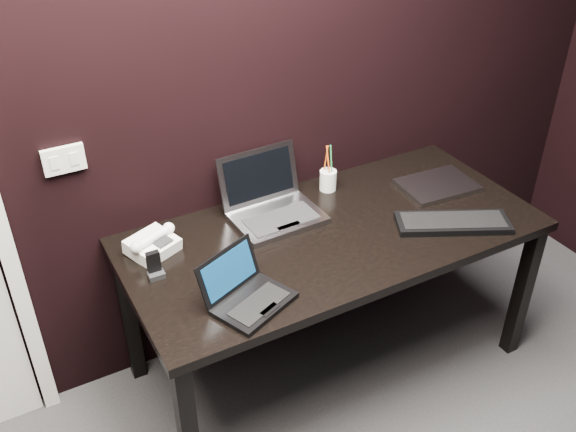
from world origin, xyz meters
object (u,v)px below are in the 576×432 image
ext_keyboard (453,223)px  desk (333,246)px  netbook (247,294)px  silver_laptop (272,206)px  mobile_phone (155,267)px  closed_laptop (437,185)px  desk_phone (153,244)px  pen_cup (328,179)px

ext_keyboard → desk: bearing=155.4°
ext_keyboard → netbook: bearing=-178.7°
silver_laptop → mobile_phone: size_ratio=3.60×
ext_keyboard → closed_laptop: size_ratio=1.40×
mobile_phone → desk: bearing=-5.2°
netbook → desk_phone: bearing=113.8°
silver_laptop → closed_laptop: bearing=-11.3°
closed_laptop → pen_cup: 0.49m
desk_phone → closed_laptop: bearing=-6.5°
desk → pen_cup: pen_cup is taller
desk → closed_laptop: bearing=6.2°
netbook → desk_phone: 0.48m
mobile_phone → netbook: bearing=-51.4°
mobile_phone → pen_cup: 0.91m
pen_cup → mobile_phone: bearing=-165.8°
desk → ext_keyboard: (0.45, -0.20, 0.09)m
netbook → silver_laptop: (0.33, 0.44, 0.01)m
desk_phone → pen_cup: (0.84, 0.08, 0.01)m
ext_keyboard → pen_cup: (-0.30, 0.49, 0.04)m
silver_laptop → desk_phone: 0.52m
ext_keyboard → closed_laptop: 0.30m
ext_keyboard → desk_phone: desk_phone is taller
ext_keyboard → closed_laptop: ext_keyboard is taller
desk → mobile_phone: size_ratio=16.51×
closed_laptop → desk_phone: 1.29m
desk → netbook: netbook is taller
netbook → closed_laptop: bearing=14.9°
silver_laptop → mobile_phone: bearing=-165.2°
netbook → silver_laptop: size_ratio=0.91×
mobile_phone → pen_cup: (0.88, 0.22, 0.01)m
desk → mobile_phone: (-0.73, 0.07, 0.12)m
netbook → pen_cup: 0.83m
desk_phone → pen_cup: bearing=5.4°
netbook → mobile_phone: size_ratio=3.28×
desk → netbook: size_ratio=5.03×
desk_phone → pen_cup: pen_cup is taller
desk_phone → mobile_phone: size_ratio=2.12×
closed_laptop → pen_cup: size_ratio=1.58×
mobile_phone → pen_cup: size_ratio=0.47×
mobile_phone → pen_cup: bearing=14.2°
pen_cup → silver_laptop: bearing=-167.0°
mobile_phone → ext_keyboard: bearing=-13.0°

